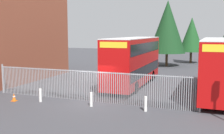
{
  "coord_description": "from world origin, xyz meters",
  "views": [
    {
      "loc": [
        8.01,
        -17.22,
        4.93
      ],
      "look_at": [
        0.0,
        4.0,
        2.0
      ],
      "focal_mm": 43.5,
      "sensor_mm": 36.0,
      "label": 1
    }
  ],
  "objects_px": {
    "double_decker_bus_near_gate": "(134,59)",
    "traffic_cone_by_gate": "(14,97)",
    "double_decker_bus_behind_fence_left": "(219,65)",
    "bollard_near_left": "(40,95)",
    "bollard_near_right": "(146,104)",
    "bollard_center_front": "(91,100)"
  },
  "relations": [
    {
      "from": "bollard_near_right",
      "to": "traffic_cone_by_gate",
      "type": "xyz_separation_m",
      "value": [
        -9.45,
        -0.87,
        -0.19
      ]
    },
    {
      "from": "double_decker_bus_near_gate",
      "to": "double_decker_bus_behind_fence_left",
      "type": "height_order",
      "value": "same"
    },
    {
      "from": "bollard_near_left",
      "to": "bollard_center_front",
      "type": "relative_size",
      "value": 1.0
    },
    {
      "from": "double_decker_bus_behind_fence_left",
      "to": "traffic_cone_by_gate",
      "type": "xyz_separation_m",
      "value": [
        -13.71,
        -6.92,
        -2.13
      ]
    },
    {
      "from": "double_decker_bus_near_gate",
      "to": "traffic_cone_by_gate",
      "type": "relative_size",
      "value": 18.32
    },
    {
      "from": "double_decker_bus_behind_fence_left",
      "to": "double_decker_bus_near_gate",
      "type": "bearing_deg",
      "value": 166.52
    },
    {
      "from": "bollard_near_left",
      "to": "traffic_cone_by_gate",
      "type": "xyz_separation_m",
      "value": [
        -1.89,
        -0.52,
        -0.19
      ]
    },
    {
      "from": "double_decker_bus_behind_fence_left",
      "to": "bollard_near_left",
      "type": "distance_m",
      "value": 13.58
    },
    {
      "from": "bollard_near_left",
      "to": "bollard_near_right",
      "type": "xyz_separation_m",
      "value": [
        7.56,
        0.35,
        0.0
      ]
    },
    {
      "from": "double_decker_bus_near_gate",
      "to": "bollard_near_right",
      "type": "distance_m",
      "value": 8.61
    },
    {
      "from": "double_decker_bus_near_gate",
      "to": "bollard_center_front",
      "type": "xyz_separation_m",
      "value": [
        -0.59,
        -8.01,
        -1.95
      ]
    },
    {
      "from": "double_decker_bus_near_gate",
      "to": "double_decker_bus_behind_fence_left",
      "type": "distance_m",
      "value": 7.53
    },
    {
      "from": "bollard_center_front",
      "to": "traffic_cone_by_gate",
      "type": "bearing_deg",
      "value": -173.47
    },
    {
      "from": "bollard_near_left",
      "to": "bollard_center_front",
      "type": "xyz_separation_m",
      "value": [
        3.9,
        0.15,
        0.0
      ]
    },
    {
      "from": "bollard_near_left",
      "to": "bollard_near_right",
      "type": "distance_m",
      "value": 7.56
    },
    {
      "from": "bollard_near_left",
      "to": "bollard_center_front",
      "type": "height_order",
      "value": "same"
    },
    {
      "from": "double_decker_bus_behind_fence_left",
      "to": "traffic_cone_by_gate",
      "type": "relative_size",
      "value": 18.32
    },
    {
      "from": "double_decker_bus_behind_fence_left",
      "to": "traffic_cone_by_gate",
      "type": "height_order",
      "value": "double_decker_bus_behind_fence_left"
    },
    {
      "from": "bollard_center_front",
      "to": "bollard_near_right",
      "type": "bearing_deg",
      "value": 3.2
    },
    {
      "from": "bollard_near_right",
      "to": "traffic_cone_by_gate",
      "type": "distance_m",
      "value": 9.49
    },
    {
      "from": "double_decker_bus_behind_fence_left",
      "to": "bollard_near_left",
      "type": "height_order",
      "value": "double_decker_bus_behind_fence_left"
    },
    {
      "from": "double_decker_bus_behind_fence_left",
      "to": "bollard_near_left",
      "type": "bearing_deg",
      "value": -151.56
    }
  ]
}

